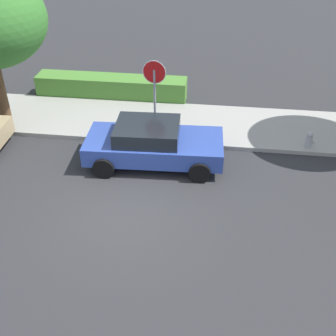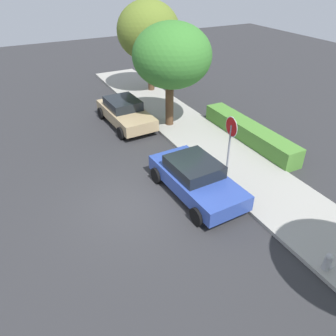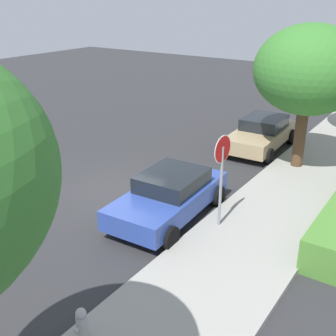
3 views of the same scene
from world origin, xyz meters
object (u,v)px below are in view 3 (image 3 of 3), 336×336
(parked_car_blue, at_px, (169,195))
(fire_hydrant, at_px, (82,324))
(parked_car_tan, at_px, (261,133))
(street_tree_near_corner, at_px, (309,71))
(stop_sign, at_px, (222,167))

(parked_car_blue, xyz_separation_m, fire_hydrant, (4.91, 1.33, -0.34))
(parked_car_blue, bearing_deg, fire_hydrant, 15.10)
(parked_car_blue, xyz_separation_m, parked_car_tan, (-7.04, -0.09, -0.00))
(street_tree_near_corner, bearing_deg, fire_hydrant, -3.46)
(parked_car_blue, distance_m, fire_hydrant, 5.10)
(stop_sign, xyz_separation_m, parked_car_tan, (-6.87, -1.64, -1.20))
(fire_hydrant, bearing_deg, parked_car_tan, -173.25)
(stop_sign, relative_size, fire_hydrant, 3.85)
(stop_sign, relative_size, street_tree_near_corner, 0.53)
(street_tree_near_corner, distance_m, fire_hydrant, 11.07)
(parked_car_tan, relative_size, street_tree_near_corner, 0.81)
(street_tree_near_corner, bearing_deg, parked_car_blue, -19.25)
(parked_car_blue, height_order, fire_hydrant, parked_car_blue)
(parked_car_blue, relative_size, parked_car_tan, 1.00)
(parked_car_tan, height_order, fire_hydrant, parked_car_tan)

